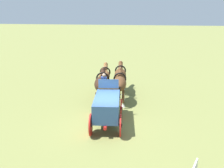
{
  "coord_description": "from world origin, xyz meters",
  "views": [
    {
      "loc": [
        -12.93,
        -2.51,
        6.43
      ],
      "look_at": [
        4.51,
        0.48,
        1.2
      ],
      "focal_mm": 39.53,
      "sensor_mm": 36.0,
      "label": 1
    }
  ],
  "objects_px": {
    "show_wagon": "(107,106)",
    "draft_horse_rear_near": "(102,84)",
    "draft_horse_lead_near": "(105,76)",
    "draft_horse_lead_off": "(120,75)",
    "draft_horse_rear_off": "(120,84)"
  },
  "relations": [
    {
      "from": "show_wagon",
      "to": "draft_horse_rear_near",
      "type": "relative_size",
      "value": 1.85
    },
    {
      "from": "show_wagon",
      "to": "draft_horse_lead_off",
      "type": "xyz_separation_m",
      "value": [
        6.32,
        0.11,
        0.24
      ]
    },
    {
      "from": "show_wagon",
      "to": "draft_horse_lead_near",
      "type": "bearing_deg",
      "value": 12.76
    },
    {
      "from": "show_wagon",
      "to": "draft_horse_lead_near",
      "type": "relative_size",
      "value": 1.96
    },
    {
      "from": "draft_horse_lead_off",
      "to": "draft_horse_lead_near",
      "type": "bearing_deg",
      "value": 96.49
    },
    {
      "from": "draft_horse_rear_near",
      "to": "draft_horse_lead_near",
      "type": "height_order",
      "value": "draft_horse_rear_near"
    },
    {
      "from": "draft_horse_lead_near",
      "to": "draft_horse_rear_near",
      "type": "bearing_deg",
      "value": -173.09
    },
    {
      "from": "draft_horse_rear_near",
      "to": "show_wagon",
      "type": "bearing_deg",
      "value": -163.15
    },
    {
      "from": "show_wagon",
      "to": "draft_horse_rear_off",
      "type": "xyz_separation_m",
      "value": [
        3.74,
        -0.21,
        0.24
      ]
    },
    {
      "from": "draft_horse_lead_near",
      "to": "draft_horse_lead_off",
      "type": "bearing_deg",
      "value": -83.51
    },
    {
      "from": "show_wagon",
      "to": "draft_horse_rear_near",
      "type": "bearing_deg",
      "value": 16.85
    },
    {
      "from": "draft_horse_rear_off",
      "to": "draft_horse_lead_off",
      "type": "height_order",
      "value": "draft_horse_lead_off"
    },
    {
      "from": "show_wagon",
      "to": "draft_horse_rear_near",
      "type": "height_order",
      "value": "show_wagon"
    },
    {
      "from": "draft_horse_rear_off",
      "to": "draft_horse_lead_near",
      "type": "bearing_deg",
      "value": 33.36
    },
    {
      "from": "show_wagon",
      "to": "draft_horse_lead_near",
      "type": "distance_m",
      "value": 6.34
    }
  ]
}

